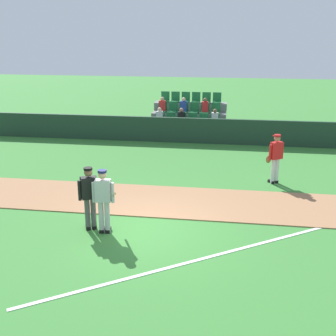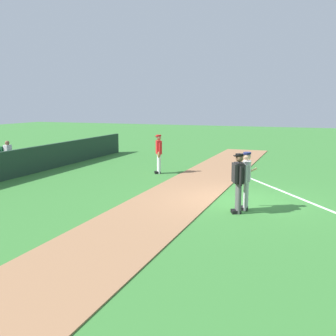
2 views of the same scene
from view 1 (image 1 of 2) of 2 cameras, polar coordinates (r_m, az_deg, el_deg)
The scene contains 8 objects.
ground_plane at distance 12.19m, azimuth -3.19°, elevation -7.84°, with size 80.00×80.00×0.00m, color #387A33.
infield_dirt_path at distance 14.07m, azimuth -1.46°, elevation -4.19°, with size 28.00×2.66×0.03m, color #9E704C.
foul_line_chalk at distance 11.54m, azimuth 11.25°, elevation -9.69°, with size 12.00×0.10×0.01m, color white.
dugout_fence at distance 21.18m, azimuth 2.16°, elevation 4.89°, with size 20.00×0.16×1.20m, color #1E3828.
stadium_bleachers at distance 22.99m, azimuth 2.68°, elevation 5.94°, with size 3.90×2.95×2.05m.
batter_grey_jersey at distance 11.71m, azimuth -8.29°, elevation -3.96°, with size 0.71×0.76×1.76m.
umpire_home_plate at distance 11.97m, azimuth -10.11°, elevation -3.40°, with size 0.55×0.43×1.76m.
runner_red_jersey at distance 15.81m, azimuth 13.68°, elevation 1.38°, with size 0.63×0.44×1.76m.
Camera 1 is at (2.32, -10.78, 5.20)m, focal length 47.28 mm.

